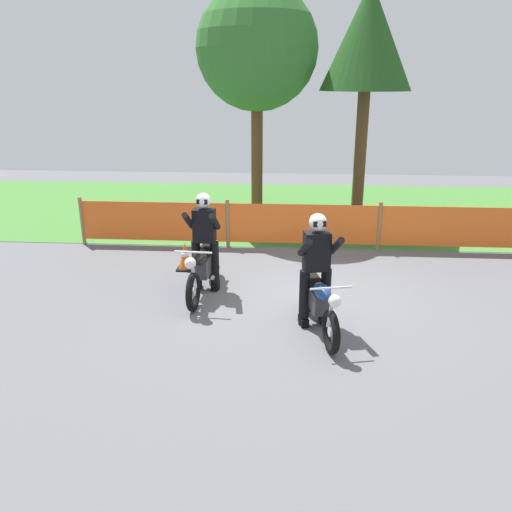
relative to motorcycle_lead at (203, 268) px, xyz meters
The scene contains 10 objects.
ground 1.77m from the motorcycle_lead, ahead, with size 24.00×24.00×0.02m, color #5B5B60.
grass_verge 6.34m from the motorcycle_lead, 74.42° to the left, with size 24.00×7.05×0.01m, color #427A33.
barrier_fence 3.08m from the motorcycle_lead, 56.53° to the left, with size 9.68×0.08×1.05m.
tree_leftmost 6.00m from the motorcycle_lead, 83.08° to the left, with size 2.83×2.83×5.54m.
tree_near_left 6.66m from the motorcycle_lead, 55.89° to the left, with size 2.07×2.07×5.50m.
motorcycle_lead is the anchor object (origin of this frame).
motorcycle_trailing 2.23m from the motorcycle_lead, 32.82° to the right, with size 0.66×1.87×0.90m.
rider_lead 0.54m from the motorcycle_lead, 87.10° to the left, with size 0.57×0.69×1.69m.
rider_trailing 2.14m from the motorcycle_lead, 28.88° to the right, with size 0.63×0.75×1.69m.
traffic_cone 1.28m from the motorcycle_lead, 115.41° to the left, with size 0.32×0.32×0.53m.
Camera 1 is at (-0.24, -7.77, 3.43)m, focal length 35.84 mm.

